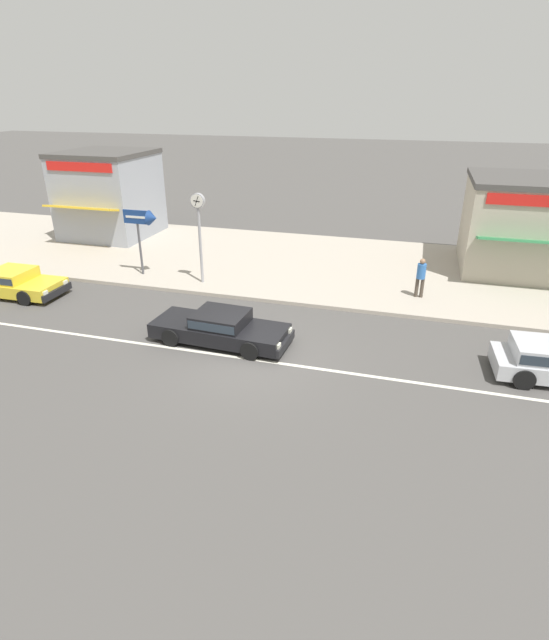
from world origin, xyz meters
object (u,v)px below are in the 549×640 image
at_px(sedan_black_4, 221,327).
at_px(shopfront_corner_warung, 534,225).
at_px(street_clock, 199,219).
at_px(sedan_yellow_2, 12,282).
at_px(arrow_signboard, 148,221).
at_px(shopfront_mid_block, 109,194).
at_px(pedestrian_near_clock, 421,275).

height_order(sedan_black_4, shopfront_corner_warung, shopfront_corner_warung).
distance_m(sedan_black_4, street_clock, 5.97).
xyz_separation_m(sedan_yellow_2, shopfront_corner_warung, (20.65, 8.79, 1.68)).
xyz_separation_m(sedan_yellow_2, arrow_signboard, (4.59, 3.30, 2.05)).
bearing_deg(sedan_yellow_2, sedan_black_4, -9.56).
relative_size(shopfront_corner_warung, shopfront_mid_block, 1.09).
bearing_deg(pedestrian_near_clock, sedan_yellow_2, -166.22).
xyz_separation_m(pedestrian_near_clock, shopfront_corner_warung, (4.64, 4.87, 1.15)).
bearing_deg(arrow_signboard, shopfront_corner_warung, 18.88).
bearing_deg(street_clock, sedan_black_4, -60.12).
height_order(street_clock, arrow_signboard, street_clock).
bearing_deg(shopfront_mid_block, sedan_yellow_2, -83.93).
relative_size(arrow_signboard, shopfront_mid_block, 0.54).
bearing_deg(street_clock, shopfront_corner_warung, 22.69).
xyz_separation_m(shopfront_corner_warung, shopfront_mid_block, (-21.60, 0.17, 0.22)).
bearing_deg(sedan_black_4, street_clock, 119.88).
bearing_deg(arrow_signboard, street_clock, -4.56).
bearing_deg(street_clock, pedestrian_near_clock, 5.23).
distance_m(sedan_yellow_2, sedan_black_4, 9.92).
distance_m(sedan_yellow_2, street_clock, 8.06).
bearing_deg(shopfront_mid_block, street_clock, -36.21).
height_order(sedan_yellow_2, arrow_signboard, arrow_signboard).
height_order(sedan_black_4, pedestrian_near_clock, pedestrian_near_clock).
distance_m(sedan_black_4, shopfront_corner_warung, 15.16).
distance_m(sedan_yellow_2, shopfront_mid_block, 9.22).
height_order(sedan_black_4, shopfront_mid_block, shopfront_mid_block).
relative_size(sedan_black_4, shopfront_mid_block, 0.87).
bearing_deg(shopfront_corner_warung, shopfront_mid_block, 179.55).
bearing_deg(sedan_yellow_2, shopfront_corner_warung, 23.07).
bearing_deg(sedan_yellow_2, pedestrian_near_clock, 13.78).
relative_size(street_clock, arrow_signboard, 1.30).
distance_m(pedestrian_near_clock, shopfront_corner_warung, 6.82).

